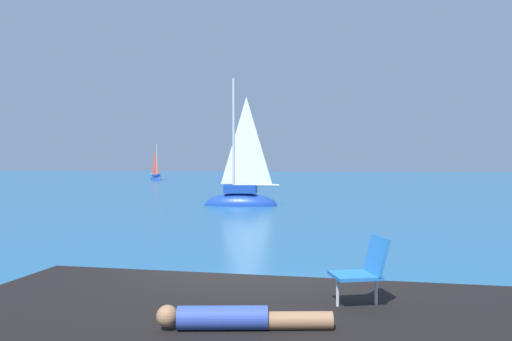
{
  "coord_description": "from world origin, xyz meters",
  "views": [
    {
      "loc": [
        1.12,
        -8.72,
        2.4
      ],
      "look_at": [
        -1.53,
        14.44,
        1.82
      ],
      "focal_mm": 39.06,
      "sensor_mm": 36.0,
      "label": 1
    }
  ],
  "objects_px": {
    "sailboat_near": "(241,198)",
    "beach_chair": "(365,267)",
    "person_sunbather": "(236,318)",
    "sailboat_far": "(156,178)"
  },
  "relations": [
    {
      "from": "sailboat_far",
      "to": "beach_chair",
      "type": "xyz_separation_m",
      "value": [
        17.09,
        -48.63,
        0.89
      ]
    },
    {
      "from": "sailboat_far",
      "to": "person_sunbather",
      "type": "distance_m",
      "value": 52.15
    },
    {
      "from": "person_sunbather",
      "to": "beach_chair",
      "type": "height_order",
      "value": "beach_chair"
    },
    {
      "from": "sailboat_near",
      "to": "beach_chair",
      "type": "xyz_separation_m",
      "value": [
        4.34,
        -20.4,
        0.74
      ]
    },
    {
      "from": "sailboat_near",
      "to": "person_sunbather",
      "type": "relative_size",
      "value": 3.89
    },
    {
      "from": "sailboat_near",
      "to": "sailboat_far",
      "type": "distance_m",
      "value": 30.97
    },
    {
      "from": "sailboat_near",
      "to": "sailboat_far",
      "type": "height_order",
      "value": "sailboat_near"
    },
    {
      "from": "beach_chair",
      "to": "sailboat_near",
      "type": "bearing_deg",
      "value": -94.08
    },
    {
      "from": "person_sunbather",
      "to": "sailboat_far",
      "type": "bearing_deg",
      "value": 100.2
    },
    {
      "from": "sailboat_far",
      "to": "person_sunbather",
      "type": "height_order",
      "value": "sailboat_far"
    }
  ]
}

